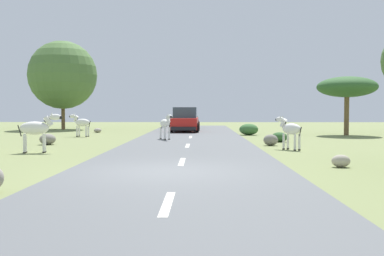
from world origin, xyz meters
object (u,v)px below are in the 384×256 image
(zebra_1, at_px, (37,129))
(car_0, at_px, (186,119))
(bush_0, at_px, (249,129))
(zebra_3, at_px, (290,129))
(car_1, at_px, (185,120))
(rock_4, at_px, (48,139))
(zebra_0, at_px, (165,124))
(rock_0, at_px, (98,130))
(tree_2, at_px, (63,75))
(rock_1, at_px, (271,140))
(zebra_4, at_px, (81,123))
(tree_1, at_px, (347,87))
(bush_1, at_px, (279,137))
(rock_2, at_px, (341,161))

(zebra_1, bearing_deg, car_0, 153.01)
(car_0, xyz_separation_m, bush_0, (4.36, -9.60, -0.49))
(zebra_3, distance_m, car_1, 14.50)
(zebra_1, relative_size, rock_4, 2.17)
(zebra_0, distance_m, zebra_3, 7.69)
(car_1, xyz_separation_m, rock_0, (-6.15, -0.74, -0.69))
(car_0, relative_size, car_1, 1.02)
(rock_0, bearing_deg, bush_0, -14.66)
(tree_2, relative_size, rock_1, 10.89)
(zebra_4, bearing_deg, zebra_1, -157.30)
(zebra_1, distance_m, rock_0, 14.46)
(tree_1, relative_size, bush_1, 4.56)
(bush_0, xyz_separation_m, rock_2, (0.92, -15.75, -0.18))
(zebra_0, xyz_separation_m, rock_1, (5.06, -3.33, -0.62))
(zebra_0, relative_size, rock_2, 2.63)
(tree_1, bearing_deg, tree_2, 158.96)
(bush_0, xyz_separation_m, rock_1, (0.11, -8.22, -0.11))
(tree_2, xyz_separation_m, rock_0, (4.02, -5.12, -4.28))
(tree_2, relative_size, rock_4, 9.76)
(zebra_4, distance_m, rock_0, 4.59)
(zebra_3, distance_m, rock_1, 2.16)
(zebra_3, relative_size, rock_4, 1.89)
(zebra_0, xyz_separation_m, rock_4, (-5.27, -2.99, -0.62))
(zebra_0, distance_m, zebra_4, 6.13)
(zebra_0, bearing_deg, car_1, -121.38)
(zebra_4, bearing_deg, bush_0, -62.68)
(tree_2, bearing_deg, zebra_0, -53.54)
(bush_0, xyz_separation_m, rock_4, (-10.22, -7.88, -0.11))
(rock_1, bearing_deg, rock_4, 178.13)
(zebra_1, relative_size, tree_2, 0.22)
(zebra_0, relative_size, zebra_4, 0.97)
(rock_0, bearing_deg, zebra_0, -54.68)
(bush_0, distance_m, bush_1, 6.07)
(tree_1, relative_size, rock_2, 7.09)
(rock_0, height_order, rock_4, rock_4)
(bush_1, bearing_deg, car_0, 108.62)
(rock_2, bearing_deg, car_1, 104.88)
(zebra_0, distance_m, car_1, 8.38)
(tree_1, bearing_deg, rock_1, -126.67)
(rock_0, xyz_separation_m, rock_4, (0.11, -10.59, 0.10))
(car_0, relative_size, tree_2, 0.62)
(rock_2, bearing_deg, zebra_1, 158.37)
(zebra_4, height_order, car_1, car_1)
(zebra_3, relative_size, bush_1, 1.70)
(zebra_3, height_order, tree_2, tree_2)
(zebra_0, xyz_separation_m, tree_1, (11.12, 4.82, 2.16))
(zebra_3, xyz_separation_m, rock_2, (0.35, -5.50, -0.65))
(zebra_1, relative_size, bush_1, 1.96)
(tree_2, bearing_deg, zebra_3, -50.46)
(rock_1, bearing_deg, rock_0, 133.71)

